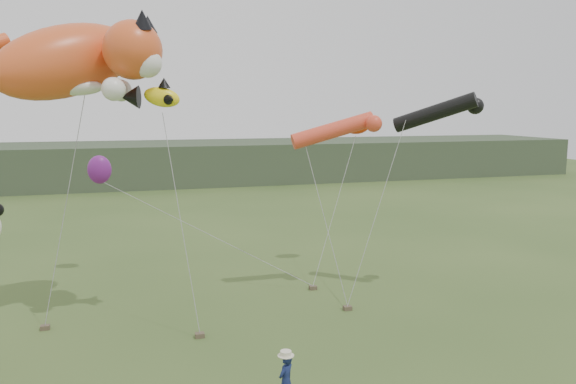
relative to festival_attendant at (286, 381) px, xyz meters
name	(u,v)px	position (x,y,z in m)	size (l,w,h in m)	color
headland	(132,164)	(-3.24, 45.55, 1.20)	(90.00, 13.00, 4.00)	#2D3D28
festival_attendant	(286,381)	(0.00, 0.00, 0.00)	(0.52, 0.34, 1.44)	#131D49
sandbag_anchors	(183,322)	(-2.01, 6.34, -0.64)	(14.16, 4.38, 0.16)	brown
cat_kite	(81,60)	(-5.02, 7.58, 8.49)	(6.96, 4.77, 3.67)	#E35323
fish_kite	(150,96)	(-2.83, 6.75, 7.27)	(2.13, 1.39, 1.08)	yellow
tube_kites	(389,121)	(6.46, 7.64, 6.38)	(7.42, 3.02, 2.28)	black
misc_kites	(214,150)	(0.19, 12.62, 4.97)	(12.72, 2.70, 2.92)	red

